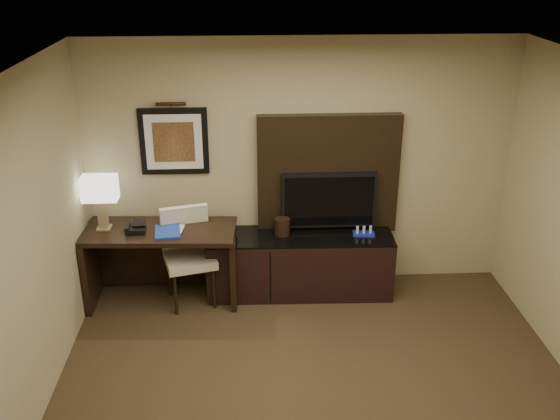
{
  "coord_description": "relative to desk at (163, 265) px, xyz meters",
  "views": [
    {
      "loc": [
        -0.54,
        -3.72,
        3.54
      ],
      "look_at": [
        -0.24,
        1.8,
        1.15
      ],
      "focal_mm": 40.0,
      "sensor_mm": 36.0,
      "label": 1
    }
  ],
  "objects": [
    {
      "name": "ice_bucket",
      "position": [
        1.27,
        0.12,
        0.36
      ],
      "size": [
        0.2,
        0.2,
        0.18
      ],
      "primitive_type": "cylinder",
      "rotation": [
        0.0,
        0.0,
        0.25
      ],
      "color": "black",
      "rests_on": "credenza"
    },
    {
      "name": "minibar_tray",
      "position": [
        2.13,
        0.07,
        0.3
      ],
      "size": [
        0.24,
        0.16,
        0.08
      ],
      "primitive_type": null,
      "rotation": [
        0.0,
        0.0,
        -0.11
      ],
      "color": "#172497",
      "rests_on": "credenza"
    },
    {
      "name": "desk_chair",
      "position": [
        0.29,
        -0.06,
        0.11
      ],
      "size": [
        0.63,
        0.68,
        1.04
      ],
      "primitive_type": null,
      "rotation": [
        0.0,
        0.0,
        0.26
      ],
      "color": "beige",
      "rests_on": "floor"
    },
    {
      "name": "blue_folder",
      "position": [
        0.09,
        -0.08,
        0.42
      ],
      "size": [
        0.29,
        0.36,
        0.02
      ],
      "primitive_type": "cube",
      "rotation": [
        0.0,
        0.0,
        0.12
      ],
      "color": "#1A3BAA",
      "rests_on": "desk"
    },
    {
      "name": "desk",
      "position": [
        0.0,
        0.0,
        0.0
      ],
      "size": [
        1.58,
        0.75,
        0.83
      ],
      "primitive_type": "cube",
      "rotation": [
        0.0,
        0.0,
        -0.05
      ],
      "color": "black",
      "rests_on": "floor"
    },
    {
      "name": "desk_phone",
      "position": [
        -0.23,
        -0.05,
        0.46
      ],
      "size": [
        0.2,
        0.19,
        0.1
      ],
      "primitive_type": null,
      "rotation": [
        0.0,
        0.0,
        0.05
      ],
      "color": "black",
      "rests_on": "desk"
    },
    {
      "name": "table_lamp",
      "position": [
        -0.57,
        0.05,
        0.68
      ],
      "size": [
        0.34,
        0.2,
        0.53
      ],
      "primitive_type": null,
      "rotation": [
        0.0,
        0.0,
        0.05
      ],
      "color": "#93805C",
      "rests_on": "desk"
    },
    {
      "name": "credenza",
      "position": [
        1.45,
        0.09,
        -0.08
      ],
      "size": [
        1.98,
        0.6,
        0.68
      ],
      "primitive_type": "cube",
      "rotation": [
        0.0,
        0.0,
        -0.02
      ],
      "color": "black",
      "rests_on": "floor"
    },
    {
      "name": "wall_back",
      "position": [
        1.46,
        0.39,
        0.94
      ],
      "size": [
        4.5,
        0.01,
        2.7
      ],
      "primitive_type": "cube",
      "color": "tan",
      "rests_on": "floor"
    },
    {
      "name": "picture_light",
      "position": [
        0.16,
        0.33,
        1.64
      ],
      "size": [
        0.04,
        0.04,
        0.3
      ],
      "primitive_type": "cylinder",
      "color": "#3D2313",
      "rests_on": "wall_back"
    },
    {
      "name": "book",
      "position": [
        0.09,
        -0.03,
        0.52
      ],
      "size": [
        0.15,
        0.03,
        0.21
      ],
      "primitive_type": "imported",
      "rotation": [
        0.0,
        0.0,
        -0.09
      ],
      "color": "#BDAE94",
      "rests_on": "desk"
    },
    {
      "name": "tv",
      "position": [
        1.76,
        0.23,
        0.61
      ],
      "size": [
        1.0,
        0.08,
        0.6
      ],
      "primitive_type": "cube",
      "color": "black",
      "rests_on": "tv_wall_panel"
    },
    {
      "name": "artwork",
      "position": [
        0.16,
        0.37,
        1.24
      ],
      "size": [
        0.7,
        0.04,
        0.7
      ],
      "primitive_type": "cube",
      "color": "black",
      "rests_on": "wall_back"
    },
    {
      "name": "tv_wall_panel",
      "position": [
        1.76,
        0.33,
        0.86
      ],
      "size": [
        1.5,
        0.12,
        1.3
      ],
      "primitive_type": "cube",
      "color": "black",
      "rests_on": "wall_back"
    },
    {
      "name": "ceiling",
      "position": [
        1.46,
        -2.11,
        2.29
      ],
      "size": [
        4.5,
        5.0,
        0.01
      ],
      "primitive_type": "cube",
      "color": "silver",
      "rests_on": "wall_back"
    }
  ]
}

